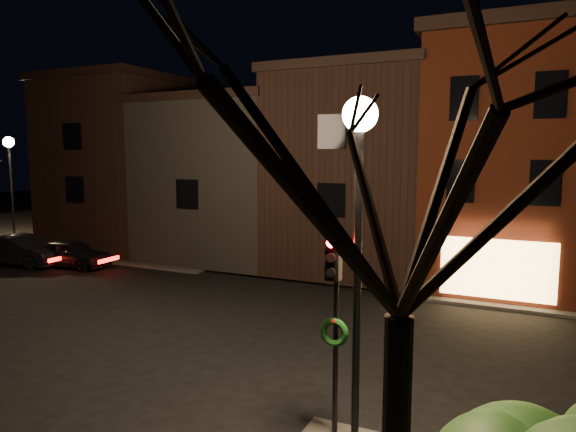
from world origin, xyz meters
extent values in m
plane|color=black|center=(0.00, 0.00, 0.00)|extent=(120.00, 120.00, 0.00)
cube|color=#2D2B28|center=(-20.00, 20.00, 0.06)|extent=(30.00, 30.00, 0.12)
cube|color=#501C0E|center=(8.00, 9.50, 5.12)|extent=(6.00, 8.00, 10.00)
cube|color=black|center=(8.00, 9.50, 10.37)|extent=(6.50, 8.50, 0.50)
cube|color=#F2BB6D|center=(8.00, 5.45, 1.42)|extent=(4.00, 0.12, 2.20)
cube|color=black|center=(1.50, 10.50, 4.62)|extent=(7.00, 10.00, 9.00)
cube|color=black|center=(1.50, 10.50, 9.32)|extent=(7.30, 10.30, 0.40)
cube|color=black|center=(-5.75, 10.50, 4.12)|extent=(7.50, 10.00, 8.00)
cube|color=black|center=(-5.75, 10.50, 8.32)|extent=(7.80, 10.30, 0.40)
cube|color=black|center=(-13.00, 10.50, 4.87)|extent=(7.00, 10.00, 9.50)
cube|color=black|center=(-13.00, 10.50, 9.82)|extent=(7.30, 10.30, 0.40)
cylinder|color=black|center=(6.20, -6.00, 3.12)|extent=(0.14, 0.14, 6.00)
sphere|color=#FFD18C|center=(6.20, -6.00, 6.30)|extent=(0.60, 0.60, 0.60)
cylinder|color=black|center=(-19.00, 6.20, 3.12)|extent=(0.14, 0.14, 6.00)
sphere|color=#FFD18C|center=(-19.00, 6.20, 6.30)|extent=(0.60, 0.60, 0.60)
cylinder|color=black|center=(5.60, -5.40, 2.12)|extent=(0.10, 0.10, 4.00)
cube|color=black|center=(5.60, -5.58, 3.72)|extent=(0.28, 0.22, 0.90)
cylinder|color=#FF0C07|center=(5.60, -5.70, 4.00)|extent=(0.18, 0.06, 0.18)
cylinder|color=black|center=(5.60, -5.70, 3.72)|extent=(0.18, 0.06, 0.18)
cylinder|color=black|center=(5.60, -5.70, 3.44)|extent=(0.18, 0.06, 0.18)
torus|color=#0C380F|center=(5.60, -5.49, 2.22)|extent=(0.58, 0.14, 0.58)
sphere|color=#990C0C|center=(5.60, -5.51, 2.44)|extent=(0.12, 0.12, 0.12)
imported|color=black|center=(-11.52, 3.65, 0.70)|extent=(4.23, 1.99, 1.40)
imported|color=black|center=(-14.15, 2.86, 0.78)|extent=(4.87, 2.09, 1.56)
camera|label=1|loc=(8.81, -14.50, 5.65)|focal=32.00mm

